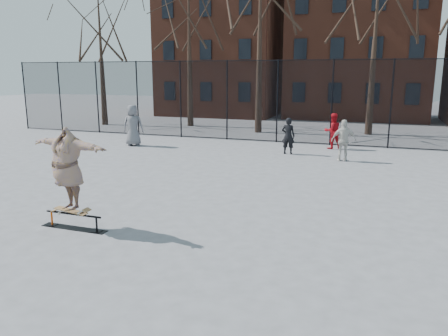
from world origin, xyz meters
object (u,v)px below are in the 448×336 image
(skate_rail, at_px, (74,223))
(skater, at_px, (68,169))
(skateboard, at_px, (71,211))
(bystander_white, at_px, (344,140))
(bystander_grey, at_px, (133,125))
(bystander_black, at_px, (288,136))
(bystander_red, at_px, (333,131))

(skate_rail, height_order, skater, skater)
(skateboard, height_order, bystander_white, bystander_white)
(skate_rail, relative_size, bystander_grey, 0.84)
(bystander_black, height_order, bystander_red, bystander_red)
(skateboard, xyz_separation_m, skater, (0.00, 0.00, 0.95))
(skate_rail, xyz_separation_m, bystander_red, (4.21, 12.56, 0.67))
(bystander_black, bearing_deg, bystander_red, -129.43)
(bystander_red, xyz_separation_m, bystander_white, (0.72, -2.73, 0.01))
(bystander_grey, relative_size, bystander_white, 1.19)
(skate_rail, bearing_deg, bystander_grey, 114.68)
(bystander_black, height_order, bystander_white, bystander_white)
(skate_rail, bearing_deg, bystander_red, 71.47)
(bystander_grey, height_order, bystander_black, bystander_grey)
(bystander_grey, relative_size, bystander_red, 1.20)
(skater, distance_m, bystander_white, 11.04)
(skateboard, relative_size, bystander_white, 0.52)
(skater, bearing_deg, bystander_red, 83.35)
(bystander_black, xyz_separation_m, bystander_red, (1.62, 1.97, 0.03))
(bystander_grey, bearing_deg, bystander_red, 175.89)
(skateboard, distance_m, bystander_red, 13.27)
(skateboard, bearing_deg, bystander_white, 63.11)
(bystander_grey, xyz_separation_m, bystander_red, (8.93, 2.30, -0.16))
(skate_rail, distance_m, bystander_grey, 11.32)
(skate_rail, distance_m, bystander_white, 11.02)
(skateboard, relative_size, bystander_grey, 0.43)
(skater, bearing_deg, bystander_white, 75.22)
(skateboard, bearing_deg, bystander_grey, 114.42)
(skater, bearing_deg, skateboard, 0.00)
(bystander_black, relative_size, bystander_red, 0.96)
(bystander_red, bearing_deg, bystander_grey, -16.30)
(skate_rail, distance_m, skater, 1.22)
(skateboard, distance_m, skater, 0.95)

